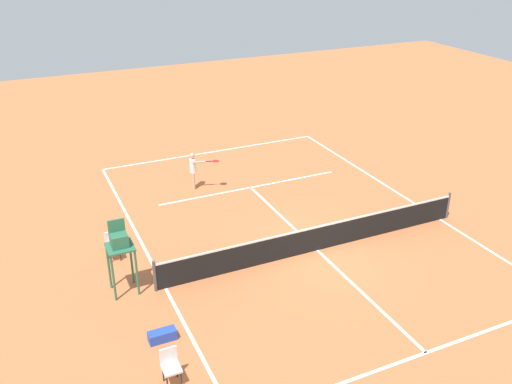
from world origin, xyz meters
TOP-DOWN VIEW (x-y plane):
  - ground_plane at (0.00, 0.00)m, footprint 60.00×60.00m
  - court_lines at (0.00, 0.00)m, footprint 10.99×20.77m
  - tennis_net at (0.00, 0.00)m, footprint 11.59×0.10m
  - player_serving at (2.21, -6.59)m, footprint 1.19×0.85m
  - tennis_ball at (1.50, -5.03)m, footprint 0.07×0.07m
  - umpire_chair at (6.61, -0.40)m, footprint 0.80×0.80m
  - courtside_chair_near at (6.41, 3.88)m, footprint 0.44×0.46m
  - courtside_chair_mid at (6.53, -2.43)m, footprint 0.44×0.46m
  - equipment_bag at (6.19, 2.29)m, footprint 0.76×0.32m

SIDE VIEW (x-z plane):
  - ground_plane at x=0.00m, z-range 0.00..0.00m
  - court_lines at x=0.00m, z-range 0.00..0.01m
  - tennis_ball at x=1.50m, z-range 0.00..0.07m
  - equipment_bag at x=6.19m, z-range 0.00..0.30m
  - tennis_net at x=0.00m, z-range -0.04..1.03m
  - courtside_chair_near at x=6.41m, z-range 0.06..1.01m
  - courtside_chair_mid at x=6.53m, z-range 0.06..1.01m
  - player_serving at x=2.21m, z-range 0.15..1.79m
  - umpire_chair at x=6.61m, z-range 0.40..2.81m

